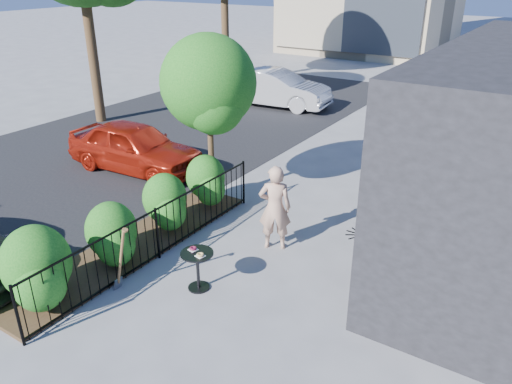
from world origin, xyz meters
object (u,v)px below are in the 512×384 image
Objects in this scene: patio_tree at (210,89)px; cafe_table at (198,264)px; car_silver at (276,88)px; shovel at (120,263)px; woman at (275,208)px; car_red at (135,147)px.

patio_tree is 4.37m from cafe_table.
shovel is at bearing -166.15° from car_silver.
patio_tree reaches higher than woman.
cafe_table is at bearing 50.59° from woman.
woman is at bearing -154.57° from car_silver.
patio_tree is 5.00× the size of cafe_table.
cafe_table is 1.33m from shovel.
car_red is (-5.49, 1.56, -0.21)m from woman.
patio_tree is at bearing -163.91° from car_silver.
cafe_table is 0.58× the size of shovel.
car_red is (-4.04, 4.35, 0.09)m from shovel.
woman is at bearing -25.15° from patio_tree.
cafe_table is 2.07m from woman.
woman is 1.32× the size of shovel.
car_red is 0.90× the size of car_silver.
patio_tree reaches higher than car_silver.
shovel reaches higher than cafe_table.
patio_tree is 2.20× the size of woman.
shovel is (0.98, -3.94, -2.17)m from patio_tree.
car_silver is at bearing -0.85° from car_red.
patio_tree is 3.72m from car_red.
car_red reaches higher than cafe_table.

